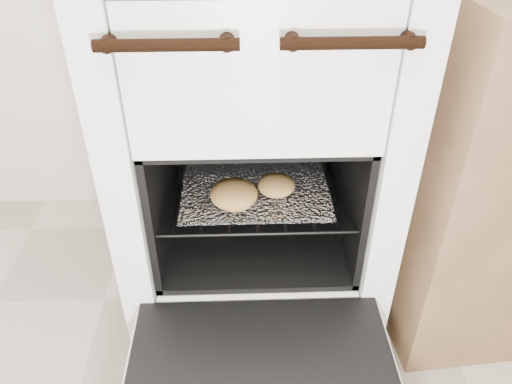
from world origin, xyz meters
TOP-DOWN VIEW (x-y plane):
  - stove at (0.13, 1.14)m, footprint 0.65×0.73m
  - oven_rack at (0.13, 1.06)m, footprint 0.48×0.46m
  - foil_sheet at (0.13, 1.04)m, footprint 0.37×0.33m
  - baked_rolls at (0.10, 0.96)m, footprint 0.25×0.19m

SIDE VIEW (x-z plane):
  - oven_rack at x=0.13m, z-range 0.41..0.41m
  - foil_sheet at x=0.13m, z-range 0.41..0.42m
  - baked_rolls at x=0.10m, z-range 0.42..0.48m
  - stove at x=0.13m, z-range -0.01..0.99m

